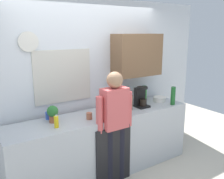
% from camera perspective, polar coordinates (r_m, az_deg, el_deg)
% --- Properties ---
extents(kitchen_counter, '(2.86, 0.64, 0.93)m').
position_cam_1_polar(kitchen_counter, '(3.79, -2.01, -12.37)').
color(kitchen_counter, '#B2B7BC').
rests_on(kitchen_counter, ground_plane).
extents(dishwasher_panel, '(0.56, 0.02, 0.84)m').
position_cam_1_polar(dishwasher_panel, '(3.54, 0.39, -15.15)').
color(dishwasher_panel, black).
rests_on(dishwasher_panel, ground_plane).
extents(back_wall_assembly, '(4.46, 0.42, 2.60)m').
position_cam_1_polar(back_wall_assembly, '(3.88, -4.01, 2.22)').
color(back_wall_assembly, silver).
rests_on(back_wall_assembly, ground_plane).
extents(coffee_maker, '(0.20, 0.20, 0.33)m').
position_cam_1_polar(coffee_maker, '(3.93, 6.75, -1.93)').
color(coffee_maker, black).
rests_on(coffee_maker, kitchen_counter).
extents(bottle_clear_soda, '(0.09, 0.09, 0.28)m').
position_cam_1_polar(bottle_clear_soda, '(4.20, 7.47, -1.05)').
color(bottle_clear_soda, '#2D8C33').
rests_on(bottle_clear_soda, kitchen_counter).
extents(bottle_amber_beer, '(0.06, 0.06, 0.23)m').
position_cam_1_polar(bottle_amber_beer, '(3.76, 4.35, -3.07)').
color(bottle_amber_beer, brown).
rests_on(bottle_amber_beer, kitchen_counter).
extents(bottle_green_wine, '(0.07, 0.07, 0.30)m').
position_cam_1_polar(bottle_green_wine, '(4.13, 14.02, -1.43)').
color(bottle_green_wine, '#195923').
rests_on(bottle_green_wine, kitchen_counter).
extents(bottle_dark_sauce, '(0.06, 0.06, 0.18)m').
position_cam_1_polar(bottle_dark_sauce, '(3.60, -0.82, -4.22)').
color(bottle_dark_sauce, black).
rests_on(bottle_dark_sauce, kitchen_counter).
extents(cup_terracotta_mug, '(0.08, 0.08, 0.09)m').
position_cam_1_polar(cup_terracotta_mug, '(3.40, -5.32, -6.16)').
color(cup_terracotta_mug, '#B26647').
rests_on(cup_terracotta_mug, kitchen_counter).
extents(cup_blue_mug, '(0.08, 0.08, 0.10)m').
position_cam_1_polar(cup_blue_mug, '(3.50, -14.56, -5.88)').
color(cup_blue_mug, '#3351B2').
rests_on(cup_blue_mug, kitchen_counter).
extents(cup_white_mug, '(0.08, 0.08, 0.09)m').
position_cam_1_polar(cup_white_mug, '(3.73, -1.62, -4.29)').
color(cup_white_mug, white).
rests_on(cup_white_mug, kitchen_counter).
extents(mixing_bowl, '(0.22, 0.22, 0.08)m').
position_cam_1_polar(mixing_bowl, '(4.30, 11.05, -2.20)').
color(mixing_bowl, white).
rests_on(mixing_bowl, kitchen_counter).
extents(potted_plant, '(0.15, 0.15, 0.23)m').
position_cam_1_polar(potted_plant, '(3.34, -13.65, -5.30)').
color(potted_plant, '#9E5638').
rests_on(potted_plant, kitchen_counter).
extents(dish_soap, '(0.06, 0.06, 0.18)m').
position_cam_1_polar(dish_soap, '(3.17, -12.83, -7.29)').
color(dish_soap, yellow).
rests_on(dish_soap, kitchen_counter).
extents(person_at_sink, '(0.57, 0.22, 1.60)m').
position_cam_1_polar(person_at_sink, '(3.37, 0.62, -6.84)').
color(person_at_sink, black).
rests_on(person_at_sink, ground_plane).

